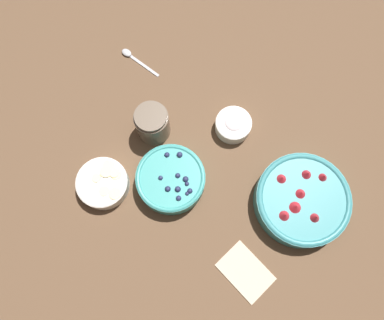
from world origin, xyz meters
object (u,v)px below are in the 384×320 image
(bowl_strawberries, at_px, (302,200))
(bowl_cream, at_px, (233,125))
(bowl_blueberries, at_px, (171,179))
(bowl_bananas, at_px, (103,183))
(jar_chocolate, at_px, (153,124))

(bowl_strawberries, distance_m, bowl_cream, 0.27)
(bowl_blueberries, xyz_separation_m, bowl_bananas, (0.15, 0.09, -0.01))
(jar_chocolate, bearing_deg, bowl_strawberries, -178.50)
(bowl_cream, xyz_separation_m, jar_chocolate, (0.19, 0.11, 0.02))
(jar_chocolate, bearing_deg, bowl_cream, -148.98)
(bowl_cream, bearing_deg, jar_chocolate, 31.02)
(bowl_blueberries, height_order, jar_chocolate, jar_chocolate)
(bowl_strawberries, xyz_separation_m, bowl_bananas, (0.47, 0.21, -0.01))
(bowl_blueberries, distance_m, bowl_cream, 0.23)
(bowl_bananas, xyz_separation_m, jar_chocolate, (-0.03, -0.20, 0.02))
(bowl_cream, bearing_deg, bowl_strawberries, 157.91)
(bowl_strawberries, xyz_separation_m, jar_chocolate, (0.44, 0.01, 0.01))
(bowl_blueberries, height_order, bowl_bananas, bowl_blueberries)
(bowl_strawberries, height_order, bowl_bananas, bowl_strawberries)
(bowl_strawberries, bearing_deg, jar_chocolate, 1.50)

